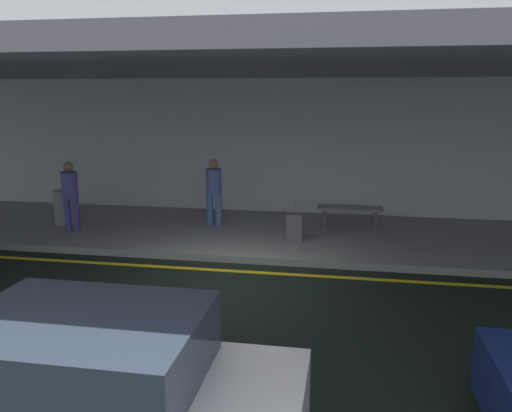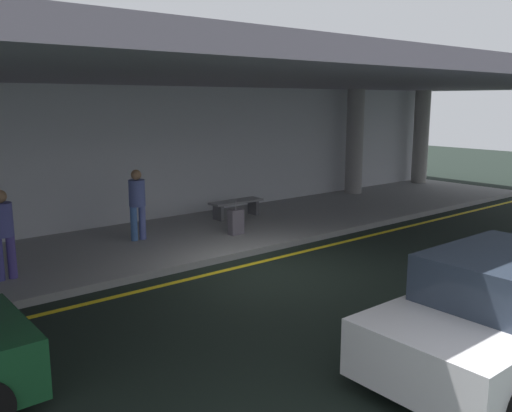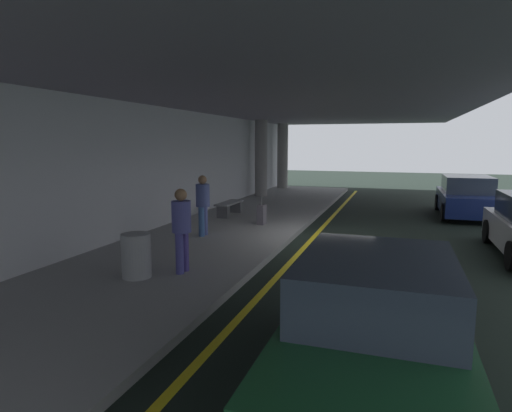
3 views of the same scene
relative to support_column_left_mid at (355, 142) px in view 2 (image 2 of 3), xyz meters
The scene contains 12 objects.
ground_plane 9.44m from the support_column_left_mid, 150.02° to the right, with size 60.00×60.00×0.00m, color black.
sidewalk 8.36m from the support_column_left_mid, 169.28° to the right, with size 26.00×4.20×0.15m, color gray.
lane_stripe_yellow 9.20m from the support_column_left_mid, 152.94° to the right, with size 26.00×0.14×0.01m, color yellow.
support_column_left_mid is the anchor object (origin of this frame).
support_column_center 4.00m from the support_column_left_mid, ahead, with size 0.60×0.60×3.65m, color gray.
ceiling_overhang 8.48m from the support_column_left_mid, 165.87° to the right, with size 28.00×13.20×0.30m, color gray.
terminal_back_wall 8.03m from the support_column_left_mid, behind, with size 26.00×0.30×3.80m, color #B4B6BE.
car_white 12.69m from the support_column_left_mid, 130.56° to the right, with size 4.10×1.92×1.50m.
traveler_with_luggage 12.60m from the support_column_left_mid, 169.28° to the right, with size 0.38×0.38×1.68m.
person_waiting_for_ride 9.24m from the support_column_left_mid, behind, with size 0.38×0.38×1.68m.
suitcase_upright_primary 7.51m from the support_column_left_mid, 161.98° to the right, with size 0.36×0.22×0.90m.
bench_metal 6.00m from the support_column_left_mid, behind, with size 1.60×0.50×0.48m.
Camera 2 is at (-6.81, -8.05, 3.40)m, focal length 37.94 mm.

